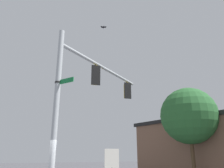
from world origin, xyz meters
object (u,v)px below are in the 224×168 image
Objects in this scene: traffic_light_mid_inner at (127,91)px; bird_flying at (104,27)px; historical_marker at (112,168)px; street_name_sign at (62,82)px; traffic_light_nearest_pole at (95,76)px.

bird_flying is at bearing -145.39° from traffic_light_mid_inner.
traffic_light_mid_inner is 0.62× the size of historical_marker.
street_name_sign reaches higher than historical_marker.
traffic_light_nearest_pole is 3.18m from street_name_sign.
traffic_light_nearest_pole reaches higher than historical_marker.
historical_marker is (-0.73, -4.21, -8.98)m from bird_flying.
traffic_light_mid_inner is 1.48× the size of street_name_sign.
traffic_light_mid_inner is at bearing 40.50° from traffic_light_nearest_pole.
bird_flying is (0.76, 1.02, 4.05)m from traffic_light_nearest_pole.
street_name_sign is at bearing 152.41° from historical_marker.
street_name_sign is 2.17× the size of bird_flying.
traffic_light_nearest_pole is 3.98m from traffic_light_mid_inner.
bird_flying is 0.19× the size of historical_marker.
traffic_light_nearest_pole is 3.22× the size of bird_flying.
traffic_light_nearest_pole is 4.25m from bird_flying.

